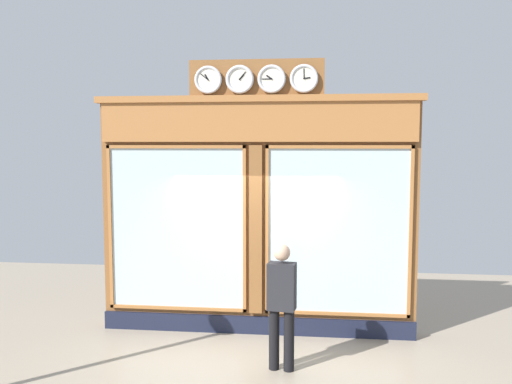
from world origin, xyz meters
TOP-DOWN VIEW (x-y plane):
  - shop_facade at (0.00, -0.12)m, footprint 5.02×0.42m
  - pedestrian at (-0.48, 1.28)m, footprint 0.39×0.27m

SIDE VIEW (x-z plane):
  - pedestrian at x=-0.48m, z-range 0.09..1.78m
  - shop_facade at x=0.00m, z-range -0.23..4.03m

